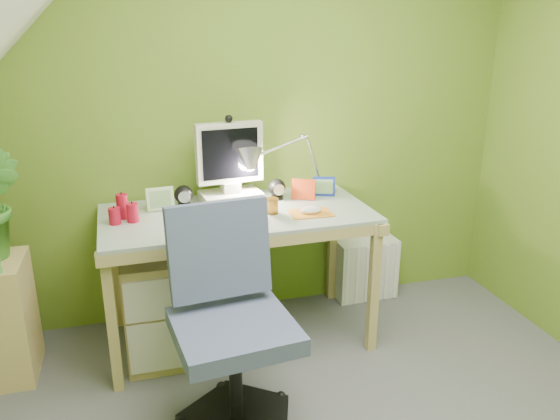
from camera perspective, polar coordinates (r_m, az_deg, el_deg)
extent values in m
cube|color=olive|center=(3.28, -2.78, 9.08)|extent=(3.20, 0.01, 2.40)
cube|color=white|center=(2.85, -5.58, -0.98)|extent=(0.44, 0.27, 0.02)
cube|color=orange|center=(2.96, 3.23, -0.33)|extent=(0.23, 0.17, 0.01)
ellipsoid|color=silver|center=(2.95, 3.24, -0.02)|extent=(0.12, 0.08, 0.04)
cylinder|color=#965C15|center=(2.95, -0.82, 0.44)|extent=(0.07, 0.07, 0.09)
cube|color=#BA3713|center=(3.19, 2.47, 2.17)|extent=(0.13, 0.08, 0.12)
cube|color=navy|center=(3.27, 4.60, 2.50)|extent=(0.13, 0.06, 0.11)
cube|color=#B7D190|center=(3.07, -12.42, 1.15)|extent=(0.15, 0.03, 0.13)
cube|color=tan|center=(3.18, -26.61, -10.13)|extent=(0.24, 0.37, 0.64)
cube|color=silver|center=(3.71, 8.99, -6.11)|extent=(0.41, 0.18, 0.41)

